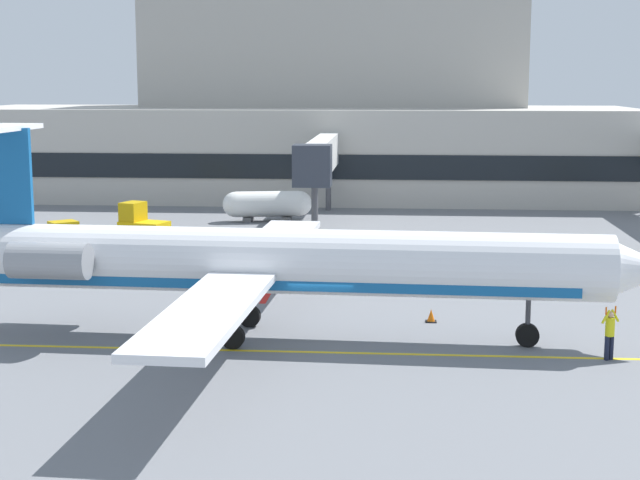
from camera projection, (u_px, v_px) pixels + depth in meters
ground at (322, 342)px, 38.23m from camera, size 120.00×120.00×0.11m
terminal_building at (312, 113)px, 85.98m from camera, size 57.61×17.64×18.62m
jet_bridge_west at (321, 158)px, 67.91m from camera, size 2.40×17.01×6.14m
regional_jet at (261, 262)px, 38.11m from camera, size 31.33×25.38×8.39m
baggage_tug at (61, 239)px, 56.76m from camera, size 3.31×3.45×2.06m
belt_loader at (140, 222)px, 63.26m from camera, size 3.43×2.87×2.27m
fuel_tank at (267, 204)px, 70.13m from camera, size 6.41×2.72×2.21m
marshaller at (610, 333)px, 35.43m from camera, size 0.77×0.49×2.01m
safety_cone_bravo at (431, 316)px, 41.11m from camera, size 0.47×0.47×0.55m
safety_cone_charlie at (23, 279)px, 48.81m from camera, size 0.47×0.47×0.55m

